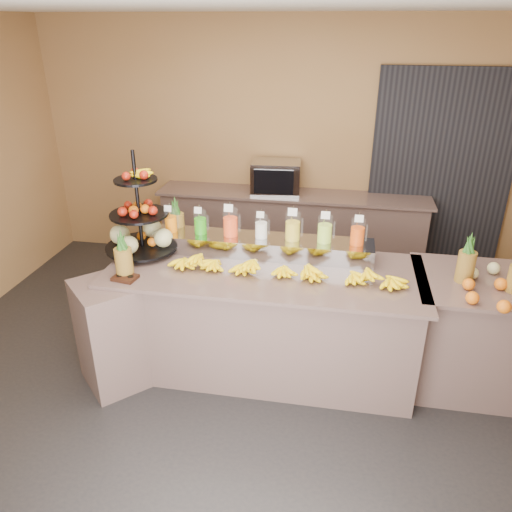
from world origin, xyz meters
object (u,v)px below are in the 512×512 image
(pitcher_tray, at_px, (261,246))
(condiment_caddy, at_px, (125,278))
(right_fruit_pile, at_px, (490,283))
(fruit_stand, at_px, (145,227))
(banana_heap, at_px, (281,267))
(oven_warmer, at_px, (276,177))

(pitcher_tray, bearing_deg, condiment_caddy, -145.99)
(condiment_caddy, relative_size, right_fruit_pile, 0.39)
(fruit_stand, height_order, right_fruit_pile, fruit_stand)
(banana_heap, relative_size, right_fruit_pile, 3.97)
(pitcher_tray, distance_m, right_fruit_pile, 1.76)
(banana_heap, height_order, oven_warmer, oven_warmer)
(banana_heap, bearing_deg, fruit_stand, 169.68)
(pitcher_tray, bearing_deg, fruit_stand, -172.36)
(condiment_caddy, bearing_deg, oven_warmer, 70.25)
(condiment_caddy, xyz_separation_m, oven_warmer, (0.83, 2.31, 0.17))
(banana_heap, xyz_separation_m, oven_warmer, (-0.33, 2.01, 0.12))
(banana_heap, relative_size, oven_warmer, 3.32)
(condiment_caddy, bearing_deg, banana_heap, 14.20)
(right_fruit_pile, bearing_deg, fruit_stand, 175.15)
(pitcher_tray, bearing_deg, oven_warmer, 93.89)
(pitcher_tray, relative_size, oven_warmer, 3.40)
(condiment_caddy, xyz_separation_m, right_fruit_pile, (2.67, 0.28, 0.06))
(pitcher_tray, height_order, oven_warmer, oven_warmer)
(fruit_stand, xyz_separation_m, oven_warmer, (0.85, 1.80, -0.04))
(oven_warmer, bearing_deg, banana_heap, -84.06)
(pitcher_tray, bearing_deg, right_fruit_pile, -11.67)
(right_fruit_pile, bearing_deg, banana_heap, 179.46)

